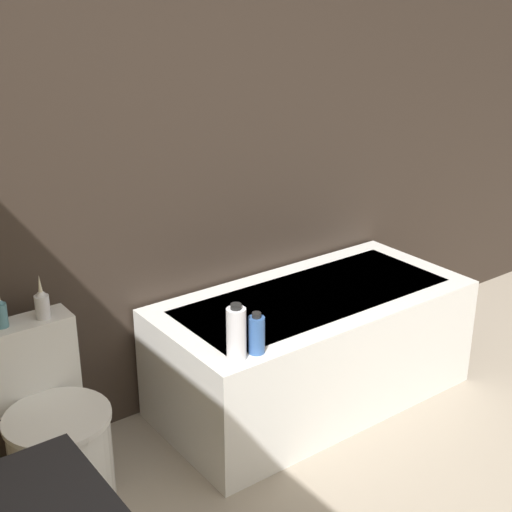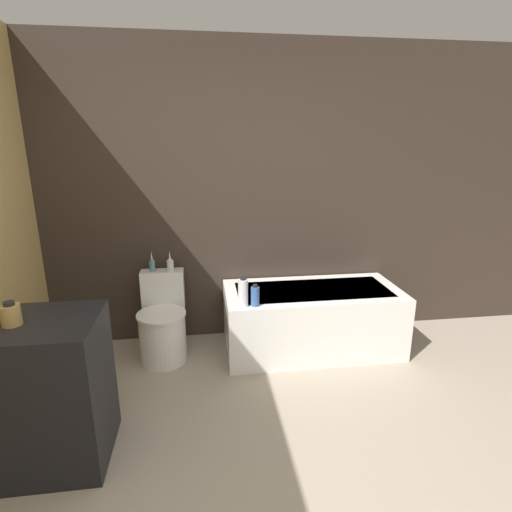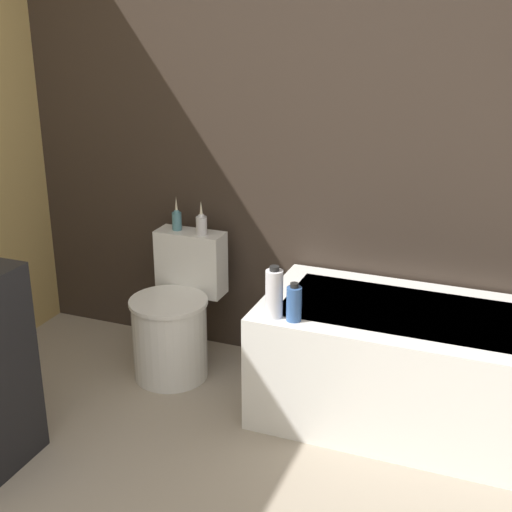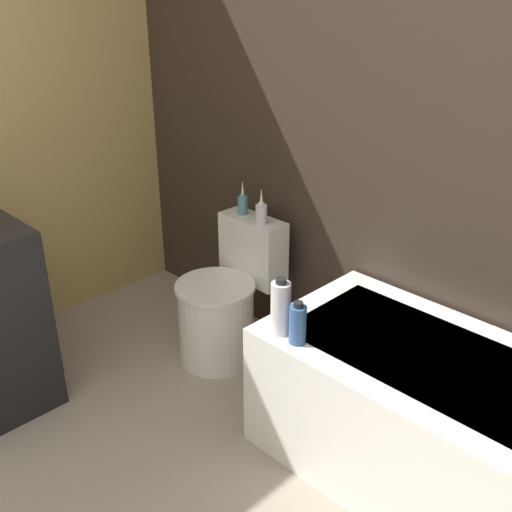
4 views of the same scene
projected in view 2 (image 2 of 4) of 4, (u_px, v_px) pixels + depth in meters
The scene contains 9 objects.
wall_back_tiled at pixel (219, 197), 3.50m from camera, with size 6.40×0.06×2.60m.
bathtub at pixel (312, 319), 3.49m from camera, with size 1.50×0.72×0.55m.
toilet at pixel (163, 326), 3.34m from camera, with size 0.40×0.54×0.71m.
vanity_counter at pixel (34, 393), 2.21m from camera, with size 0.76×0.54×0.86m.
soap_bottle_glass at pixel (11, 315), 2.04m from camera, with size 0.10×0.10×0.13m.
vase_gold at pixel (152, 264), 3.39m from camera, with size 0.05×0.05×0.18m.
vase_silver at pixel (170, 264), 3.39m from camera, with size 0.06×0.06×0.18m.
shampoo_bottle_tall at pixel (243, 293), 3.04m from camera, with size 0.08×0.08×0.23m.
shampoo_bottle_short at pixel (255, 296), 3.06m from camera, with size 0.07×0.07×0.17m.
Camera 2 is at (-0.16, -1.25, 1.77)m, focal length 28.00 mm.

